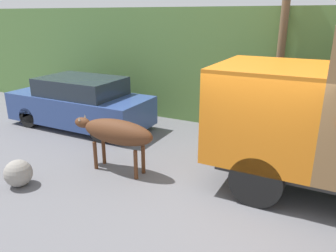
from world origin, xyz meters
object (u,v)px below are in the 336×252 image
object	(u,v)px
brown_cow	(116,132)
utility_pole	(282,45)
roadside_rock	(18,173)
parked_suv	(80,103)
pedestrian_on_hill	(218,103)

from	to	relation	value
brown_cow	utility_pole	bearing A→B (deg)	47.35
roadside_rock	parked_suv	bearing A→B (deg)	111.99
utility_pole	brown_cow	bearing A→B (deg)	-124.58
parked_suv	roadside_rock	bearing A→B (deg)	-72.28
brown_cow	pedestrian_on_hill	world-z (taller)	pedestrian_on_hill
utility_pole	pedestrian_on_hill	bearing A→B (deg)	-174.58
parked_suv	brown_cow	bearing A→B (deg)	-39.73
pedestrian_on_hill	utility_pole	xyz separation A→B (m)	(1.71, 0.16, 1.84)
pedestrian_on_hill	utility_pole	bearing A→B (deg)	-168.50
brown_cow	pedestrian_on_hill	bearing A→B (deg)	66.32
pedestrian_on_hill	roadside_rock	size ratio (longest dim) A/B	2.64
parked_suv	utility_pole	world-z (taller)	utility_pole
brown_cow	roadside_rock	size ratio (longest dim) A/B	3.66
utility_pole	roadside_rock	distance (m)	7.47
pedestrian_on_hill	utility_pole	size ratio (longest dim) A/B	0.30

